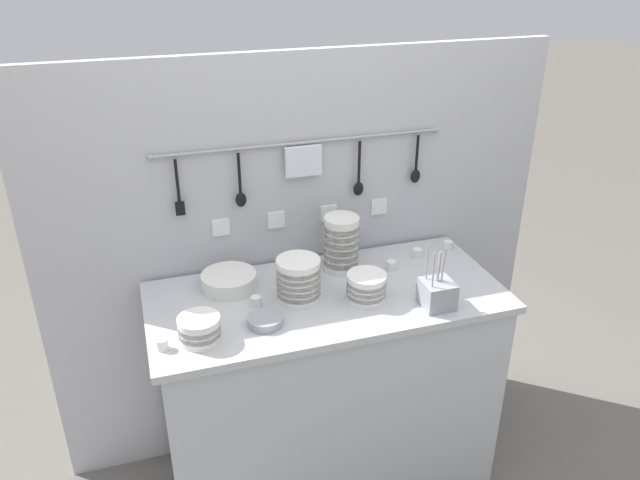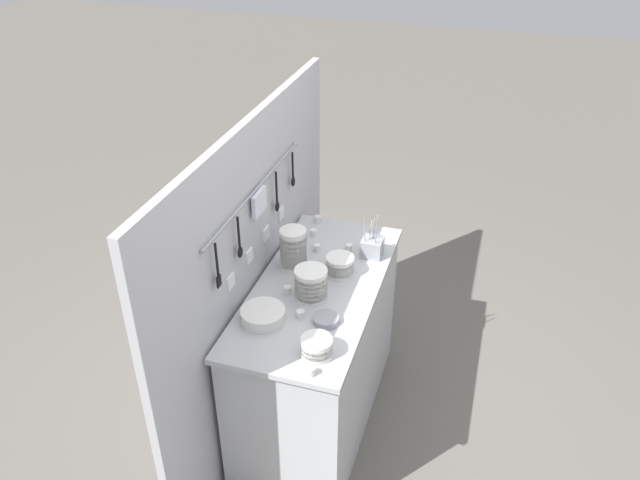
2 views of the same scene
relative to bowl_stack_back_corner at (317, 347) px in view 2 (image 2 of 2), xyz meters
The scene contains 17 objects.
ground_plane 1.12m from the bowl_stack_back_corner, 16.91° to the left, with size 20.00×20.00×0.00m, color #666059.
counter 0.74m from the bowl_stack_back_corner, 16.91° to the left, with size 1.37×0.63×0.94m.
back_wall 0.72m from the bowl_stack_back_corner, 44.70° to the left, with size 2.17×0.08×1.80m.
bowl_stack_back_corner is the anchor object (origin of this frame).
bowl_stack_short_front 0.71m from the bowl_stack_back_corner, 27.62° to the left, with size 0.14×0.14×0.24m.
bowl_stack_wide_centre 0.42m from the bowl_stack_back_corner, 21.12° to the left, with size 0.17×0.17×0.17m.
bowl_stack_nested_right 0.64m from the bowl_stack_back_corner, ahead, with size 0.15×0.15×0.11m.
plate_stack 0.36m from the bowl_stack_back_corner, 63.68° to the left, with size 0.22×0.22×0.06m.
steel_mixing_bowl 0.24m from the bowl_stack_back_corner, ahead, with size 0.13×0.13×0.03m.
cutlery_caddy 0.87m from the bowl_stack_back_corner, ahead, with size 0.12×0.12×0.25m.
cup_centre 0.13m from the bowl_stack_back_corner, behind, with size 0.04×0.04×0.04m.
cup_back_left 1.02m from the bowl_stack_back_corner, 18.48° to the left, with size 0.04×0.04×0.04m.
cup_back_right 1.18m from the bowl_stack_back_corner, 17.20° to the left, with size 0.04×0.04×0.04m.
cup_mid_row 0.88m from the bowl_stack_back_corner, ahead, with size 0.04×0.04×0.04m.
cup_front_right 0.28m from the bowl_stack_back_corner, 34.81° to the left, with size 0.04×0.04×0.04m.
cup_beside_plates 0.86m from the bowl_stack_back_corner, 17.43° to the left, with size 0.04×0.04×0.04m.
cup_by_caddy 0.49m from the bowl_stack_back_corner, 35.25° to the left, with size 0.04×0.04×0.04m.
Camera 2 is at (-2.50, -0.79, 2.85)m, focal length 35.00 mm.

